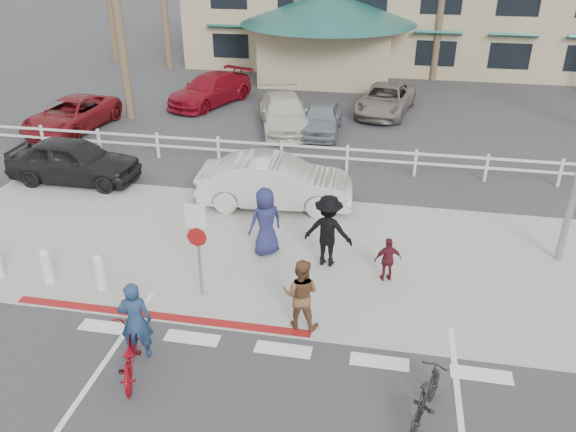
% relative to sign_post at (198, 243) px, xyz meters
% --- Properties ---
extents(ground, '(140.00, 140.00, 0.00)m').
position_rel_sign_post_xyz_m(ground, '(2.30, -2.20, -1.45)').
color(ground, '#333335').
extents(sidewalk_plaza, '(22.00, 7.00, 0.01)m').
position_rel_sign_post_xyz_m(sidewalk_plaza, '(2.30, 2.30, -1.44)').
color(sidewalk_plaza, gray).
rests_on(sidewalk_plaza, ground).
extents(cross_street, '(40.00, 5.00, 0.01)m').
position_rel_sign_post_xyz_m(cross_street, '(2.30, 6.30, -1.45)').
color(cross_street, '#333335').
rests_on(cross_street, ground).
extents(parking_lot, '(50.00, 16.00, 0.01)m').
position_rel_sign_post_xyz_m(parking_lot, '(2.30, 15.80, -1.45)').
color(parking_lot, '#333335').
rests_on(parking_lot, ground).
extents(curb_red, '(7.00, 0.25, 0.02)m').
position_rel_sign_post_xyz_m(curb_red, '(-0.70, -1.00, -1.44)').
color(curb_red, maroon).
rests_on(curb_red, ground).
extents(rail_fence, '(29.40, 0.16, 1.00)m').
position_rel_sign_post_xyz_m(rail_fence, '(2.80, 8.30, -0.95)').
color(rail_fence, silver).
rests_on(rail_fence, ground).
extents(sign_post, '(0.50, 0.10, 2.90)m').
position_rel_sign_post_xyz_m(sign_post, '(0.00, 0.00, 0.00)').
color(sign_post, gray).
rests_on(sign_post, ground).
extents(bollard_0, '(0.26, 0.26, 0.95)m').
position_rel_sign_post_xyz_m(bollard_0, '(-2.50, -0.20, -0.97)').
color(bollard_0, silver).
rests_on(bollard_0, ground).
extents(bollard_1, '(0.26, 0.26, 0.95)m').
position_rel_sign_post_xyz_m(bollard_1, '(-3.90, -0.20, -0.97)').
color(bollard_1, silver).
rests_on(bollard_1, ground).
extents(bike_red, '(1.24, 1.95, 0.97)m').
position_rel_sign_post_xyz_m(bike_red, '(-0.54, -2.78, -0.97)').
color(bike_red, maroon).
rests_on(bike_red, ground).
extents(rider_red, '(0.75, 0.60, 1.79)m').
position_rel_sign_post_xyz_m(rider_red, '(-0.57, -2.30, -0.56)').
color(rider_red, navy).
rests_on(rider_red, ground).
extents(bike_black, '(1.01, 1.74, 1.01)m').
position_rel_sign_post_xyz_m(bike_black, '(5.14, -2.90, -0.94)').
color(bike_black, black).
rests_on(bike_black, ground).
extents(rider_black, '(0.85, 0.68, 1.68)m').
position_rel_sign_post_xyz_m(rider_black, '(2.52, -0.71, -0.61)').
color(rider_black, brown).
rests_on(rider_black, ground).
extents(pedestrian_a, '(1.34, 0.86, 1.96)m').
position_rel_sign_post_xyz_m(pedestrian_a, '(2.78, 1.96, -0.47)').
color(pedestrian_a, black).
rests_on(pedestrian_a, ground).
extents(pedestrian_child, '(0.75, 0.47, 1.19)m').
position_rel_sign_post_xyz_m(pedestrian_child, '(4.34, 1.47, -0.86)').
color(pedestrian_child, '#551620').
rests_on(pedestrian_child, ground).
extents(pedestrian_b, '(1.10, 1.05, 1.90)m').
position_rel_sign_post_xyz_m(pedestrian_b, '(1.08, 2.20, -0.50)').
color(pedestrian_b, '#1F224F').
rests_on(pedestrian_b, ground).
extents(car_white_sedan, '(4.95, 2.09, 1.59)m').
position_rel_sign_post_xyz_m(car_white_sedan, '(0.73, 5.12, -0.66)').
color(car_white_sedan, beige).
rests_on(car_white_sedan, ground).
extents(car_red_compact, '(4.50, 1.81, 1.53)m').
position_rel_sign_post_xyz_m(car_red_compact, '(-6.46, 5.70, -0.68)').
color(car_red_compact, black).
rests_on(car_red_compact, ground).
extents(lot_car_0, '(2.79, 5.13, 1.37)m').
position_rel_sign_post_xyz_m(lot_car_0, '(-9.41, 10.73, -0.77)').
color(lot_car_0, maroon).
rests_on(lot_car_0, ground).
extents(lot_car_1, '(3.28, 5.23, 1.41)m').
position_rel_sign_post_xyz_m(lot_car_1, '(-0.44, 12.60, -0.74)').
color(lot_car_1, beige).
rests_on(lot_car_1, ground).
extents(lot_car_2, '(1.62, 3.89, 1.32)m').
position_rel_sign_post_xyz_m(lot_car_2, '(1.24, 12.33, -0.79)').
color(lot_car_2, gray).
rests_on(lot_car_2, ground).
extents(lot_car_4, '(3.78, 5.40, 1.45)m').
position_rel_sign_post_xyz_m(lot_car_4, '(-4.77, 15.68, -0.72)').
color(lot_car_4, maroon).
rests_on(lot_car_4, ground).
extents(lot_car_5, '(3.03, 5.05, 1.31)m').
position_rel_sign_post_xyz_m(lot_car_5, '(3.80, 15.73, -0.79)').
color(lot_car_5, slate).
rests_on(lot_car_5, ground).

